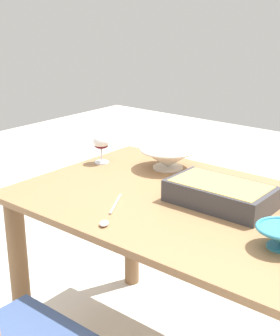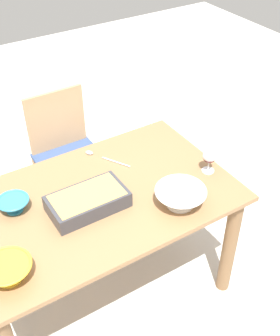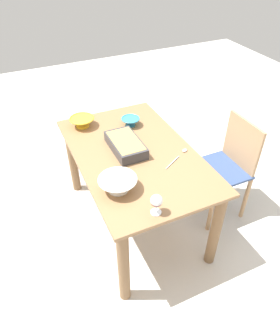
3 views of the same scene
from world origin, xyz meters
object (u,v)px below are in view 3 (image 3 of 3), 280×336
object	(u,v)px
wine_glass	(156,202)
casserole_dish	(126,144)
dining_table	(135,168)
small_bowl	(82,122)
mixing_bowl	(131,121)
serving_bowl	(118,183)
serving_spoon	(180,155)
chair	(228,164)

from	to	relation	value
wine_glass	casserole_dish	bearing A→B (deg)	-7.27
dining_table	casserole_dish	bearing A→B (deg)	34.30
casserole_dish	small_bowl	distance (m)	0.50
mixing_bowl	serving_bowl	bearing A→B (deg)	150.89
dining_table	casserole_dish	xyz separation A→B (m)	(0.06, 0.04, 0.19)
wine_glass	casserole_dish	xyz separation A→B (m)	(0.67, -0.09, -0.05)
casserole_dish	serving_spoon	world-z (taller)	casserole_dish
mixing_bowl	small_bowl	world-z (taller)	small_bowl
serving_bowl	casserole_dish	bearing A→B (deg)	-29.03
small_bowl	dining_table	bearing A→B (deg)	-154.98
serving_bowl	serving_spoon	bearing A→B (deg)	-74.63
small_bowl	serving_bowl	xyz separation A→B (m)	(-0.85, 0.02, 0.01)
mixing_bowl	serving_bowl	size ratio (longest dim) A/B	0.62
casserole_dish	serving_spoon	bearing A→B (deg)	-125.31
mixing_bowl	serving_spoon	world-z (taller)	mixing_bowl
wine_glass	serving_spoon	xyz separation A→B (m)	(0.43, -0.42, -0.09)
mixing_bowl	serving_bowl	xyz separation A→B (m)	(-0.69, 0.39, 0.01)
dining_table	chair	size ratio (longest dim) A/B	1.57
casserole_dish	mixing_bowl	world-z (taller)	casserole_dish
serving_bowl	small_bowl	bearing A→B (deg)	-1.03
wine_glass	serving_bowl	world-z (taller)	wine_glass
dining_table	serving_bowl	size ratio (longest dim) A/B	5.52
dining_table	wine_glass	world-z (taller)	wine_glass
dining_table	serving_bowl	world-z (taller)	serving_bowl
small_bowl	serving_bowl	bearing A→B (deg)	178.97
casserole_dish	wine_glass	bearing A→B (deg)	172.73
wine_glass	serving_spoon	size ratio (longest dim) A/B	0.53
chair	casserole_dish	xyz separation A→B (m)	(0.23, 0.83, 0.30)
wine_glass	small_bowl	size ratio (longest dim) A/B	0.66
serving_bowl	wine_glass	bearing A→B (deg)	-155.21
mixing_bowl	serving_spoon	size ratio (longest dim) A/B	0.60
wine_glass	serving_spoon	world-z (taller)	wine_glass
serving_bowl	serving_spoon	distance (m)	0.57
wine_glass	small_bowl	xyz separation A→B (m)	(1.13, 0.11, -0.05)
serving_bowl	dining_table	bearing A→B (deg)	-38.55
mixing_bowl	small_bowl	distance (m)	0.40
serving_bowl	serving_spoon	world-z (taller)	serving_bowl
dining_table	serving_bowl	distance (m)	0.46
chair	serving_bowl	size ratio (longest dim) A/B	3.52
serving_spoon	small_bowl	bearing A→B (deg)	37.56
wine_glass	mixing_bowl	distance (m)	1.01
wine_glass	serving_bowl	xyz separation A→B (m)	(0.28, 0.13, -0.04)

